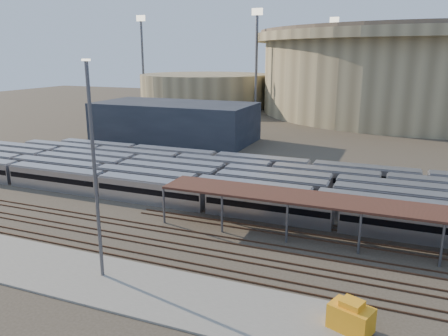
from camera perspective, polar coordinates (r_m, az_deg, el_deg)
name	(u,v)px	position (r m, az deg, el deg)	size (l,w,h in m)	color
ground	(214,235)	(56.76, -1.30, -8.74)	(420.00, 420.00, 0.00)	#383026
apron	(111,282)	(47.31, -14.53, -14.17)	(50.00, 9.00, 0.20)	gray
subway_trains	(240,181)	(73.46, 2.10, -1.74)	(127.07, 23.90, 3.60)	#A7A7AB
inspection_shed	(402,211)	(54.75, 22.23, -5.18)	(60.30, 6.00, 5.30)	#545459
empty_tracks	(197,250)	(52.58, -3.49, -10.65)	(170.00, 9.62, 0.18)	#4C3323
stadium	(416,70)	(187.98, 23.75, 11.63)	(124.00, 124.00, 32.50)	#978B66
secondary_arena	(205,90)	(195.87, -2.51, 10.12)	(56.00, 56.00, 14.00)	#978B66
service_building	(175,122)	(118.22, -6.46, 6.06)	(42.00, 20.00, 10.00)	#1E232D
floodlight_0	(256,59)	(165.76, 4.25, 13.99)	(4.00, 1.00, 38.40)	#545459
floodlight_1	(143,58)	(198.30, -10.59, 13.90)	(4.00, 1.00, 38.40)	#545459
floodlight_3	(332,58)	(210.08, 13.93, 13.76)	(4.00, 1.00, 38.40)	#545459
yard_light_pole	(95,173)	(44.61, -16.52, -0.63)	(0.81, 0.36, 21.93)	#545459
yellow_equipment	(351,318)	(39.80, 16.23, -18.29)	(3.46, 2.16, 2.16)	orange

